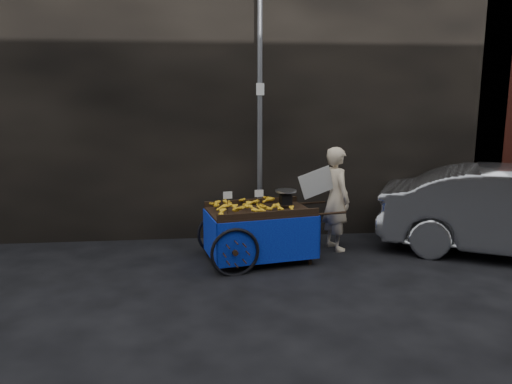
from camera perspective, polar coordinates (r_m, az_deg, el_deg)
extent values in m
plane|color=black|center=(6.79, -0.88, -8.91)|extent=(80.00, 80.00, 0.00)
cube|color=black|center=(8.97, -9.00, 12.09)|extent=(11.00, 2.00, 5.00)
cylinder|color=slate|center=(7.71, 0.44, 8.69)|extent=(0.08, 0.08, 4.00)
cube|color=white|center=(7.66, 0.48, 11.67)|extent=(0.12, 0.02, 0.18)
cube|color=black|center=(6.97, 0.46, -2.32)|extent=(1.55, 1.13, 0.05)
cube|color=black|center=(7.35, -0.49, -1.14)|extent=(1.39, 0.30, 0.09)
cube|color=black|center=(6.58, 1.53, -2.60)|extent=(1.39, 0.30, 0.09)
cube|color=black|center=(6.95, 6.21, -5.45)|extent=(0.05, 0.05, 0.71)
cube|color=black|center=(7.58, 4.14, -4.01)|extent=(0.05, 0.05, 0.71)
cylinder|color=black|center=(6.98, 8.61, -2.43)|extent=(0.44, 0.12, 0.04)
cylinder|color=black|center=(7.61, 6.35, -1.25)|extent=(0.44, 0.12, 0.04)
torus|color=black|center=(6.51, -2.40, -6.94)|extent=(0.66, 0.17, 0.66)
torus|color=black|center=(7.40, -4.24, -4.74)|extent=(0.66, 0.17, 0.66)
cylinder|color=black|center=(6.95, -3.38, -5.77)|extent=(0.23, 0.98, 0.04)
cube|color=#0C0791|center=(6.64, 1.61, -5.71)|extent=(1.42, 0.28, 0.60)
cube|color=#0C0791|center=(7.47, -0.57, -3.79)|extent=(1.42, 0.28, 0.60)
cube|color=#0C0791|center=(6.88, -5.26, -5.14)|extent=(0.19, 0.90, 0.60)
cube|color=#0C0791|center=(7.29, 5.85, -4.23)|extent=(0.19, 0.90, 0.60)
cube|color=black|center=(7.11, 3.42, -0.85)|extent=(0.18, 0.15, 0.14)
cylinder|color=silver|center=(7.08, 3.43, 0.13)|extent=(0.35, 0.35, 0.03)
cube|color=white|center=(6.69, -3.26, -0.36)|extent=(0.12, 0.03, 0.10)
cube|color=white|center=(6.81, 0.35, -0.15)|extent=(0.12, 0.03, 0.10)
imported|color=beige|center=(7.59, 9.13, -0.76)|extent=(0.53, 0.66, 1.57)
cube|color=silver|center=(7.37, 6.95, 1.08)|extent=(0.58, 0.11, 0.50)
ellipsoid|color=#173EAD|center=(7.35, 5.34, -6.29)|extent=(0.29, 0.23, 0.26)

